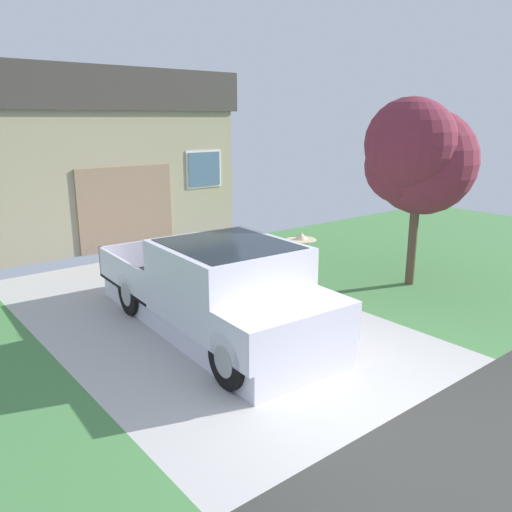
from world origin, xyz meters
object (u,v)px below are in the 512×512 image
Objects in this scene: pickup_truck at (222,293)px; person_with_hat at (301,271)px; front_yard_tree at (416,158)px; handbag at (305,318)px; house_with_garage at (69,155)px.

pickup_truck is 3.31× the size of person_with_hat.
front_yard_tree is (3.45, 0.18, 1.78)m from person_with_hat.
handbag is at bearing 160.56° from pickup_truck.
pickup_truck is at bearing 157.42° from handbag.
house_with_garage is (-0.51, 9.61, 1.50)m from person_with_hat.
pickup_truck is 14.74× the size of handbag.
house_with_garage reaches higher than pickup_truck.
house_with_garage reaches higher than front_yard_tree.
handbag is 4.37m from front_yard_tree.
person_with_hat is (1.39, -0.42, 0.23)m from pickup_truck.
pickup_truck is at bearing -10.99° from person_with_hat.
house_with_garage is at bearing -81.28° from person_with_hat.
front_yard_tree is at bearing 5.54° from handbag.
front_yard_tree reaches higher than person_with_hat.
house_with_garage is (-0.49, 9.76, 2.34)m from handbag.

